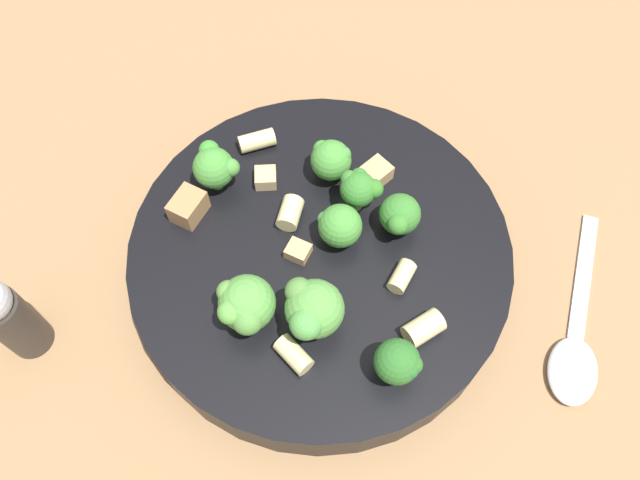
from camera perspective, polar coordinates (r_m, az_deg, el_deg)
ground_plane at (r=0.50m, az=0.00°, el=-2.71°), size 2.00×2.00×0.00m
pasta_bowl at (r=0.48m, az=0.00°, el=-1.52°), size 0.29×0.29×0.04m
broccoli_floret_0 at (r=0.48m, az=-9.62°, el=6.64°), size 0.04×0.03×0.04m
broccoli_floret_1 at (r=0.42m, az=-6.87°, el=-5.94°), size 0.04×0.04×0.04m
broccoli_floret_2 at (r=0.46m, az=3.61°, el=4.79°), size 0.03×0.03×0.04m
broccoli_floret_3 at (r=0.41m, az=7.18°, el=-11.06°), size 0.03×0.03×0.04m
broccoli_floret_4 at (r=0.45m, az=1.65°, el=1.68°), size 0.03×0.03×0.04m
broccoli_floret_5 at (r=0.41m, az=-0.64°, el=-6.32°), size 0.04×0.04×0.05m
broccoli_floret_6 at (r=0.48m, az=1.01°, el=7.38°), size 0.03×0.03×0.04m
broccoli_floret_7 at (r=0.46m, az=7.24°, el=2.25°), size 0.03×0.03×0.03m
rigatoni_0 at (r=0.51m, az=-5.79°, el=9.03°), size 0.02×0.03×0.01m
rigatoni_1 at (r=0.43m, az=9.44°, el=-7.96°), size 0.02×0.03×0.02m
rigatoni_2 at (r=0.45m, az=7.49°, el=-3.33°), size 0.02×0.03×0.01m
rigatoni_3 at (r=0.42m, az=-2.43°, el=-10.42°), size 0.03×0.02×0.01m
rigatoni_4 at (r=0.47m, az=-2.75°, el=2.49°), size 0.03×0.03×0.02m
chicken_chunk_0 at (r=0.48m, az=-11.96°, el=2.99°), size 0.03×0.03×0.02m
chicken_chunk_1 at (r=0.49m, az=5.11°, el=6.08°), size 0.03×0.03×0.01m
chicken_chunk_2 at (r=0.49m, az=-4.99°, el=5.69°), size 0.02×0.02×0.01m
chicken_chunk_3 at (r=0.45m, az=-1.79°, el=-1.53°), size 0.02×0.02×0.01m
pepper_shaker at (r=0.48m, az=-26.65°, el=-6.35°), size 0.03×0.03×0.09m
spoon at (r=0.51m, az=22.33°, el=-8.80°), size 0.14×0.12×0.01m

